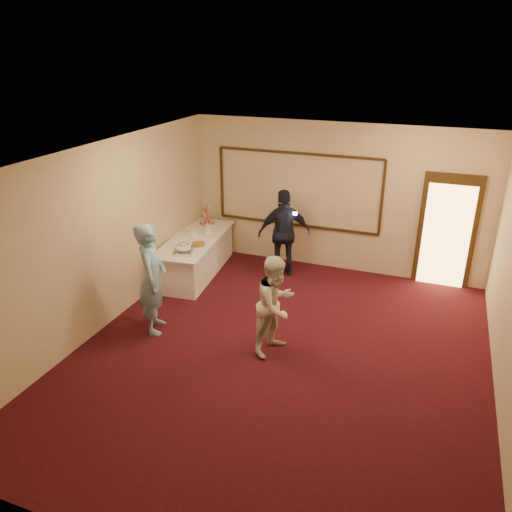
{
  "coord_description": "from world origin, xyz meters",
  "views": [
    {
      "loc": [
        1.93,
        -6.07,
        4.36
      ],
      "look_at": [
        -0.74,
        0.94,
        1.15
      ],
      "focal_mm": 35.0,
      "sensor_mm": 36.0,
      "label": 1
    }
  ],
  "objects_px": {
    "man": "(152,278)",
    "cupcake_stand": "(207,216)",
    "guest": "(284,233)",
    "plate_stack_b": "(208,229)",
    "plate_stack_a": "(194,232)",
    "woman": "(276,305)",
    "tart": "(198,245)",
    "buffet_table": "(196,255)",
    "pavlova_tray": "(184,249)"
  },
  "relations": [
    {
      "from": "guest",
      "to": "man",
      "type": "bearing_deg",
      "value": 39.25
    },
    {
      "from": "buffet_table",
      "to": "plate_stack_b",
      "type": "distance_m",
      "value": 0.59
    },
    {
      "from": "buffet_table",
      "to": "pavlova_tray",
      "type": "distance_m",
      "value": 0.91
    },
    {
      "from": "tart",
      "to": "cupcake_stand",
      "type": "bearing_deg",
      "value": 108.71
    },
    {
      "from": "plate_stack_b",
      "to": "woman",
      "type": "relative_size",
      "value": 0.13
    },
    {
      "from": "plate_stack_b",
      "to": "woman",
      "type": "distance_m",
      "value": 3.32
    },
    {
      "from": "buffet_table",
      "to": "man",
      "type": "bearing_deg",
      "value": -80.09
    },
    {
      "from": "pavlova_tray",
      "to": "woman",
      "type": "distance_m",
      "value": 2.61
    },
    {
      "from": "pavlova_tray",
      "to": "guest",
      "type": "distance_m",
      "value": 2.04
    },
    {
      "from": "guest",
      "to": "plate_stack_a",
      "type": "bearing_deg",
      "value": -10.62
    },
    {
      "from": "pavlova_tray",
      "to": "guest",
      "type": "relative_size",
      "value": 0.29
    },
    {
      "from": "pavlova_tray",
      "to": "tart",
      "type": "distance_m",
      "value": 0.42
    },
    {
      "from": "buffet_table",
      "to": "cupcake_stand",
      "type": "relative_size",
      "value": 5.36
    },
    {
      "from": "woman",
      "to": "plate_stack_b",
      "type": "bearing_deg",
      "value": 63.17
    },
    {
      "from": "plate_stack_b",
      "to": "tart",
      "type": "relative_size",
      "value": 0.69
    },
    {
      "from": "buffet_table",
      "to": "woman",
      "type": "relative_size",
      "value": 1.6
    },
    {
      "from": "tart",
      "to": "woman",
      "type": "xyz_separation_m",
      "value": [
        2.16,
        -1.72,
        -0.02
      ]
    },
    {
      "from": "man",
      "to": "cupcake_stand",
      "type": "bearing_deg",
      "value": -12.65
    },
    {
      "from": "plate_stack_a",
      "to": "man",
      "type": "xyz_separation_m",
      "value": [
        0.46,
        -2.31,
        0.08
      ]
    },
    {
      "from": "plate_stack_b",
      "to": "man",
      "type": "relative_size",
      "value": 0.11
    },
    {
      "from": "pavlova_tray",
      "to": "plate_stack_b",
      "type": "bearing_deg",
      "value": 91.54
    },
    {
      "from": "tart",
      "to": "man",
      "type": "xyz_separation_m",
      "value": [
        0.13,
        -1.84,
        0.13
      ]
    },
    {
      "from": "pavlova_tray",
      "to": "man",
      "type": "xyz_separation_m",
      "value": [
        0.22,
        -1.43,
        0.08
      ]
    },
    {
      "from": "buffet_table",
      "to": "guest",
      "type": "distance_m",
      "value": 1.85
    },
    {
      "from": "plate_stack_a",
      "to": "man",
      "type": "relative_size",
      "value": 0.09
    },
    {
      "from": "woman",
      "to": "plate_stack_a",
      "type": "bearing_deg",
      "value": 68.43
    },
    {
      "from": "plate_stack_a",
      "to": "guest",
      "type": "distance_m",
      "value": 1.82
    },
    {
      "from": "cupcake_stand",
      "to": "plate_stack_b",
      "type": "xyz_separation_m",
      "value": [
        0.29,
        -0.52,
        -0.08
      ]
    },
    {
      "from": "pavlova_tray",
      "to": "plate_stack_a",
      "type": "xyz_separation_m",
      "value": [
        -0.23,
        0.88,
        -0.0
      ]
    },
    {
      "from": "cupcake_stand",
      "to": "plate_stack_b",
      "type": "distance_m",
      "value": 0.6
    },
    {
      "from": "tart",
      "to": "woman",
      "type": "height_order",
      "value": "woman"
    },
    {
      "from": "plate_stack_b",
      "to": "plate_stack_a",
      "type": "bearing_deg",
      "value": -132.14
    },
    {
      "from": "tart",
      "to": "guest",
      "type": "xyz_separation_m",
      "value": [
        1.43,
        0.95,
        0.09
      ]
    },
    {
      "from": "buffet_table",
      "to": "cupcake_stand",
      "type": "height_order",
      "value": "cupcake_stand"
    },
    {
      "from": "woman",
      "to": "guest",
      "type": "relative_size",
      "value": 0.87
    },
    {
      "from": "tart",
      "to": "plate_stack_b",
      "type": "bearing_deg",
      "value": 100.2
    },
    {
      "from": "cupcake_stand",
      "to": "plate_stack_a",
      "type": "relative_size",
      "value": 2.75
    },
    {
      "from": "cupcake_stand",
      "to": "man",
      "type": "xyz_separation_m",
      "value": [
        0.54,
        -3.06,
        -0.01
      ]
    },
    {
      "from": "man",
      "to": "guest",
      "type": "xyz_separation_m",
      "value": [
        1.3,
        2.79,
        -0.04
      ]
    },
    {
      "from": "buffet_table",
      "to": "guest",
      "type": "bearing_deg",
      "value": 19.28
    },
    {
      "from": "buffet_table",
      "to": "tart",
      "type": "distance_m",
      "value": 0.6
    },
    {
      "from": "plate_stack_a",
      "to": "tart",
      "type": "height_order",
      "value": "plate_stack_a"
    },
    {
      "from": "woman",
      "to": "pavlova_tray",
      "type": "bearing_deg",
      "value": 79.64
    },
    {
      "from": "buffet_table",
      "to": "plate_stack_a",
      "type": "bearing_deg",
      "value": 121.68
    },
    {
      "from": "guest",
      "to": "woman",
      "type": "bearing_deg",
      "value": 79.68
    },
    {
      "from": "pavlova_tray",
      "to": "buffet_table",
      "type": "bearing_deg",
      "value": 102.05
    },
    {
      "from": "cupcake_stand",
      "to": "buffet_table",
      "type": "bearing_deg",
      "value": -79.88
    },
    {
      "from": "man",
      "to": "woman",
      "type": "relative_size",
      "value": 1.19
    },
    {
      "from": "pavlova_tray",
      "to": "tart",
      "type": "relative_size",
      "value": 1.82
    },
    {
      "from": "man",
      "to": "tart",
      "type": "bearing_deg",
      "value": -18.73
    }
  ]
}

